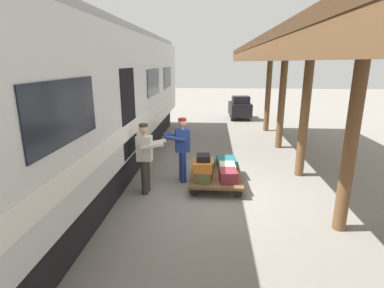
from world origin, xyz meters
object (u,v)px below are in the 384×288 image
object	(u,v)px
suitcase_orange_carryall	(203,166)
baggage_tug	(240,108)
luggage_cart	(216,175)
suitcase_tan_vintage	(205,163)
suitcase_navy_fabric	(205,169)
suitcase_black_hardshell	(203,158)
porter_in_overalls	(182,148)
suitcase_teal_softside	(226,162)
porter_by_door	(146,156)
train_car	(65,107)
suitcase_cream_canvas	(227,169)
suitcase_burgundy_valise	(228,176)
suitcase_olive_duffel	(204,175)

from	to	relation	value
suitcase_orange_carryall	baggage_tug	world-z (taller)	baggage_tug
luggage_cart	baggage_tug	size ratio (longest dim) A/B	1.07
suitcase_tan_vintage	suitcase_navy_fabric	size ratio (longest dim) A/B	1.31
suitcase_tan_vintage	suitcase_black_hardshell	bearing A→B (deg)	88.61
porter_in_overalls	suitcase_tan_vintage	bearing A→B (deg)	-147.80
luggage_cart	suitcase_navy_fabric	size ratio (longest dim) A/B	3.94
suitcase_teal_softside	porter_by_door	bearing A→B (deg)	30.86
suitcase_orange_carryall	porter_by_door	distance (m)	1.38
suitcase_orange_carryall	suitcase_black_hardshell	world-z (taller)	suitcase_black_hardshell
train_car	suitcase_cream_canvas	bearing A→B (deg)	-171.00
porter_in_overalls	suitcase_navy_fabric	bearing A→B (deg)	167.20
suitcase_black_hardshell	porter_in_overalls	world-z (taller)	porter_in_overalls
luggage_cart	porter_by_door	bearing A→B (deg)	21.26
suitcase_burgundy_valise	porter_by_door	size ratio (longest dim) A/B	0.30
suitcase_olive_duffel	suitcase_orange_carryall	distance (m)	0.25
suitcase_olive_duffel	porter_by_door	size ratio (longest dim) A/B	0.31
luggage_cart	suitcase_navy_fabric	world-z (taller)	suitcase_navy_fabric
suitcase_burgundy_valise	train_car	bearing A→B (deg)	1.24
suitcase_navy_fabric	porter_by_door	bearing A→B (deg)	25.19
suitcase_olive_duffel	suitcase_orange_carryall	size ratio (longest dim) A/B	1.00
suitcase_navy_fabric	porter_in_overalls	world-z (taller)	porter_in_overalls
suitcase_black_hardshell	porter_in_overalls	distance (m)	0.85
porter_by_door	baggage_tug	size ratio (longest dim) A/B	0.96
suitcase_navy_fabric	porter_in_overalls	distance (m)	0.82
suitcase_navy_fabric	porter_by_door	xyz separation A→B (m)	(1.39, 0.65, 0.53)
baggage_tug	suitcase_olive_duffel	bearing A→B (deg)	80.41
suitcase_black_hardshell	suitcase_teal_softside	bearing A→B (deg)	-121.09
luggage_cart	porter_by_door	world-z (taller)	porter_by_door
suitcase_olive_duffel	porter_in_overalls	distance (m)	1.03
suitcase_olive_duffel	suitcase_navy_fabric	xyz separation A→B (m)	(0.00, -0.52, -0.03)
train_car	suitcase_navy_fabric	world-z (taller)	train_car
porter_by_door	baggage_tug	world-z (taller)	porter_by_door
suitcase_navy_fabric	baggage_tug	size ratio (longest dim) A/B	0.27
train_car	suitcase_orange_carryall	size ratio (longest dim) A/B	31.96
suitcase_olive_duffel	suitcase_black_hardshell	size ratio (longest dim) A/B	1.41
suitcase_tan_vintage	suitcase_black_hardshell	size ratio (longest dim) A/B	1.68
luggage_cart	suitcase_navy_fabric	distance (m)	0.32
suitcase_teal_softside	suitcase_black_hardshell	xyz separation A→B (m)	(0.60, 1.00, 0.45)
suitcase_teal_softside	suitcase_burgundy_valise	distance (m)	1.05
suitcase_teal_softside	baggage_tug	distance (m)	8.83
luggage_cart	suitcase_orange_carryall	xyz separation A→B (m)	(0.33, 0.51, 0.42)
suitcase_teal_softside	suitcase_burgundy_valise	xyz separation A→B (m)	(0.00, 1.05, 0.02)
suitcase_navy_fabric	porter_by_door	distance (m)	1.62
train_car	suitcase_tan_vintage	bearing A→B (deg)	-160.81
suitcase_burgundy_valise	suitcase_navy_fabric	bearing A→B (deg)	-42.04
porter_in_overalls	suitcase_olive_duffel	bearing A→B (deg)	132.69
porter_in_overalls	baggage_tug	world-z (taller)	porter_in_overalls
train_car	suitcase_orange_carryall	xyz separation A→B (m)	(-3.20, -0.09, -1.39)
suitcase_tan_vintage	suitcase_olive_duffel	bearing A→B (deg)	90.00
suitcase_cream_canvas	porter_in_overalls	size ratio (longest dim) A/B	0.30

